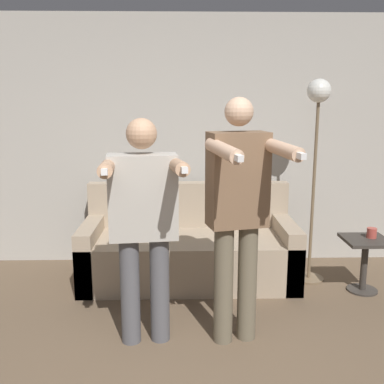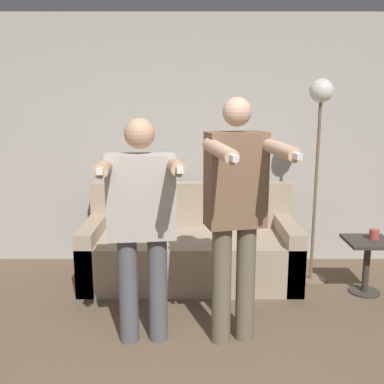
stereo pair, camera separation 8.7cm
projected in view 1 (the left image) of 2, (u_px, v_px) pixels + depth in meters
name	position (u px, v px, depth m)	size (l,w,h in m)	color
wall_back	(179.00, 142.00, 4.75)	(10.00, 0.05, 2.60)	#B7B2A8
couch	(189.00, 251.00, 4.39)	(2.04, 0.86, 0.91)	tan
person_left	(143.00, 217.00, 3.11)	(0.60, 0.72, 1.63)	#56565B
person_right	(238.00, 207.00, 3.11)	(0.58, 0.75, 1.76)	#6B604C
cat	(158.00, 174.00, 4.55)	(0.53, 0.11, 0.19)	#B7AD9E
floor_lamp	(317.00, 128.00, 4.13)	(0.29, 0.29, 1.93)	#756047
side_table	(365.00, 254.00, 4.10)	(0.40, 0.40, 0.51)	#38332D
cup	(372.00, 233.00, 4.09)	(0.09, 0.09, 0.09)	#B7473D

